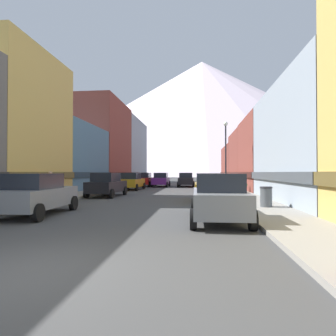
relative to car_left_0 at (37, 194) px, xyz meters
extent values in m
plane|color=#424242|center=(3.80, -6.58, -0.90)|extent=(400.00, 400.00, 0.00)
cube|color=gray|center=(-2.45, 28.42, -0.82)|extent=(2.50, 100.00, 0.15)
cube|color=gray|center=(10.05, 28.42, -0.82)|extent=(2.50, 100.00, 0.15)
cube|color=slate|center=(-8.22, 16.50, 2.44)|extent=(9.04, 9.78, 6.67)
cube|color=#22333F|center=(-8.22, 16.50, 0.70)|extent=(9.34, 9.78, 0.50)
cube|color=brown|center=(-7.93, 27.34, 4.99)|extent=(8.45, 11.38, 11.79)
cube|color=#3B1B16|center=(-7.93, 27.34, 0.70)|extent=(8.75, 11.38, 0.50)
cube|color=#99A5B2|center=(-7.74, 40.01, 4.84)|extent=(8.07, 13.69, 11.48)
cube|color=#444A50|center=(-7.74, 40.01, 0.70)|extent=(8.37, 13.69, 0.50)
cube|color=brown|center=(14.45, 16.21, 2.62)|extent=(6.31, 8.69, 7.03)
cube|color=#3B1B16|center=(14.45, 16.21, 0.70)|extent=(6.61, 8.69, 0.50)
cube|color=brown|center=(14.58, 25.40, 2.56)|extent=(6.57, 9.59, 6.92)
cube|color=#3B1B16|center=(14.58, 25.40, 0.70)|extent=(6.87, 9.59, 0.50)
cube|color=brown|center=(16.16, 36.42, 2.19)|extent=(9.73, 12.03, 6.17)
cube|color=#3B1B16|center=(16.16, 36.42, 0.70)|extent=(10.03, 12.03, 0.50)
cube|color=slate|center=(0.00, 0.06, -0.16)|extent=(2.03, 4.48, 0.80)
cube|color=#1E232D|center=(0.01, -0.19, 0.56)|extent=(1.70, 2.27, 0.64)
cylinder|color=black|center=(-0.99, 1.67, -0.56)|extent=(0.25, 0.69, 0.68)
cylinder|color=black|center=(0.84, 1.75, -0.56)|extent=(0.25, 0.69, 0.68)
cylinder|color=black|center=(0.99, -1.55, -0.56)|extent=(0.25, 0.69, 0.68)
cube|color=black|center=(0.00, 9.47, -0.16)|extent=(1.98, 4.46, 0.80)
cube|color=#1E232D|center=(-0.01, 9.22, 0.56)|extent=(1.67, 2.25, 0.64)
cylinder|color=black|center=(-0.87, 11.15, -0.56)|extent=(0.24, 0.69, 0.68)
cylinder|color=black|center=(0.97, 11.09, -0.56)|extent=(0.24, 0.69, 0.68)
cylinder|color=black|center=(-0.97, 7.85, -0.56)|extent=(0.24, 0.69, 0.68)
cylinder|color=black|center=(0.86, 7.79, -0.56)|extent=(0.24, 0.69, 0.68)
cube|color=#B28419|center=(0.00, 17.59, -0.16)|extent=(1.99, 4.46, 0.80)
cube|color=#1E232D|center=(-0.01, 17.34, 0.56)|extent=(1.68, 2.26, 0.64)
cylinder|color=black|center=(-0.86, 19.27, -0.56)|extent=(0.24, 0.69, 0.68)
cylinder|color=black|center=(0.97, 19.21, -0.56)|extent=(0.24, 0.69, 0.68)
cylinder|color=black|center=(-0.98, 15.98, -0.56)|extent=(0.24, 0.69, 0.68)
cylinder|color=black|center=(0.86, 15.91, -0.56)|extent=(0.24, 0.69, 0.68)
cube|color=#9E1111|center=(0.00, 24.47, -0.16)|extent=(1.84, 4.40, 0.80)
cube|color=#1E232D|center=(0.00, 24.22, 0.56)|extent=(1.60, 2.20, 0.64)
cylinder|color=black|center=(-0.92, 26.12, -0.56)|extent=(0.22, 0.68, 0.68)
cylinder|color=black|center=(0.92, 26.12, -0.56)|extent=(0.22, 0.68, 0.68)
cylinder|color=black|center=(-0.92, 22.82, -0.56)|extent=(0.22, 0.68, 0.68)
cylinder|color=black|center=(0.92, 22.82, -0.56)|extent=(0.22, 0.68, 0.68)
cube|color=slate|center=(7.60, -0.72, -0.16)|extent=(1.88, 4.42, 0.80)
cube|color=#1E232D|center=(7.60, -0.97, 0.56)|extent=(1.62, 2.21, 0.64)
cylinder|color=black|center=(6.66, 0.92, -0.56)|extent=(0.23, 0.68, 0.68)
cylinder|color=black|center=(8.50, 0.94, -0.56)|extent=(0.23, 0.68, 0.68)
cylinder|color=black|center=(6.69, -2.38, -0.56)|extent=(0.23, 0.68, 0.68)
cylinder|color=black|center=(8.53, -2.36, -0.56)|extent=(0.23, 0.68, 0.68)
cube|color=#B28419|center=(7.60, 6.74, -0.16)|extent=(1.91, 4.43, 0.80)
cube|color=#1E232D|center=(7.59, 6.99, 0.56)|extent=(1.64, 2.23, 0.64)
cylinder|color=black|center=(8.54, 5.11, -0.56)|extent=(0.23, 0.68, 0.68)
cylinder|color=black|center=(6.70, 5.08, -0.56)|extent=(0.23, 0.68, 0.68)
cylinder|color=black|center=(8.49, 8.41, -0.56)|extent=(0.23, 0.68, 0.68)
cylinder|color=black|center=(6.65, 8.38, -0.56)|extent=(0.23, 0.68, 0.68)
cube|color=black|center=(5.40, 24.70, -0.16)|extent=(1.84, 4.40, 0.80)
cube|color=#1E232D|center=(5.40, 24.45, 0.56)|extent=(1.60, 2.20, 0.64)
cylinder|color=black|center=(4.48, 26.35, -0.56)|extent=(0.22, 0.68, 0.68)
cylinder|color=black|center=(6.32, 26.35, -0.56)|extent=(0.22, 0.68, 0.68)
cylinder|color=black|center=(4.48, 23.05, -0.56)|extent=(0.22, 0.68, 0.68)
cylinder|color=black|center=(6.32, 23.05, -0.56)|extent=(0.22, 0.68, 0.68)
cube|color=#591E72|center=(2.20, 24.30, -0.16)|extent=(1.84, 4.40, 0.80)
cube|color=#1E232D|center=(2.20, 24.55, 0.56)|extent=(1.60, 2.20, 0.64)
cylinder|color=black|center=(3.12, 22.65, -0.56)|extent=(0.22, 0.68, 0.68)
cylinder|color=black|center=(1.28, 22.65, -0.56)|extent=(0.22, 0.68, 0.68)
cylinder|color=black|center=(3.12, 25.95, -0.56)|extent=(0.22, 0.68, 0.68)
cylinder|color=black|center=(1.28, 25.95, -0.56)|extent=(0.22, 0.68, 0.68)
cylinder|color=#4C5156|center=(10.15, 2.76, -0.30)|extent=(0.56, 0.56, 0.90)
cylinder|color=#2D2D33|center=(10.15, 2.76, 0.19)|extent=(0.59, 0.59, 0.08)
cylinder|color=gray|center=(-3.20, 6.94, -0.55)|extent=(0.48, 0.48, 0.39)
sphere|color=#1D7B23|center=(-3.20, 6.94, -0.12)|extent=(0.60, 0.60, 0.60)
cylinder|color=brown|center=(10.80, 13.30, -0.56)|extent=(0.37, 0.37, 0.38)
sphere|color=#1D7F29|center=(10.80, 13.30, -0.15)|extent=(0.56, 0.56, 0.56)
cylinder|color=#333338|center=(-2.45, 20.92, -0.05)|extent=(0.36, 0.36, 1.39)
sphere|color=tan|center=(-2.45, 20.92, 0.76)|extent=(0.22, 0.22, 0.22)
cylinder|color=navy|center=(-2.45, 5.61, 0.00)|extent=(0.36, 0.36, 1.51)
sphere|color=tan|center=(-2.45, 5.61, 0.88)|extent=(0.24, 0.24, 0.24)
cylinder|color=black|center=(9.15, 12.10, 2.00)|extent=(0.12, 0.12, 5.50)
sphere|color=white|center=(9.15, 12.10, 4.93)|extent=(0.36, 0.36, 0.36)
cone|color=silver|center=(11.44, 253.42, 51.94)|extent=(319.50, 319.50, 105.67)
camera|label=1|loc=(6.82, -11.39, 0.92)|focal=30.19mm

